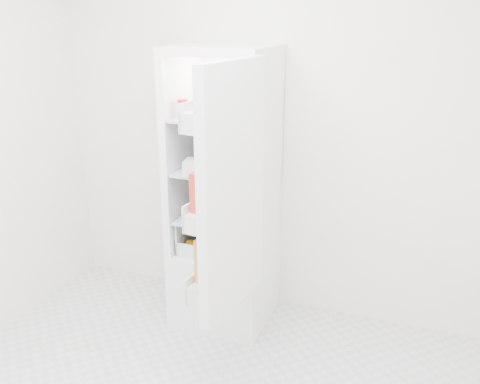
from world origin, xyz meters
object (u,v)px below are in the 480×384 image
at_px(mushroom_bowl, 203,203).
at_px(fridge_door, 228,195).
at_px(refrigerator, 228,222).
at_px(red_cabbage, 229,202).

distance_m(mushroom_bowl, fridge_door, 0.80).
distance_m(refrigerator, mushroom_bowl, 0.21).
relative_size(refrigerator, mushroom_bowl, 10.73).
xyz_separation_m(refrigerator, red_cabbage, (0.03, -0.03, 0.16)).
bearing_deg(red_cabbage, fridge_door, -68.71).
xyz_separation_m(red_cabbage, fridge_door, (0.24, -0.60, 0.27)).
bearing_deg(mushroom_bowl, red_cabbage, -1.36).
bearing_deg(fridge_door, red_cabbage, 28.59).
bearing_deg(refrigerator, mushroom_bowl, -170.42).
bearing_deg(refrigerator, fridge_door, -67.55).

